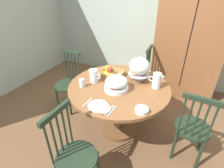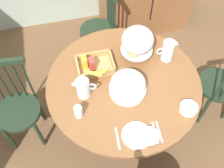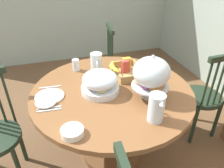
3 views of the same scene
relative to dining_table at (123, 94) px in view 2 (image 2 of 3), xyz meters
The scene contains 17 objects.
ground_plane 0.55m from the dining_table, 41.37° to the right, with size 10.00×10.00×0.00m, color brown.
dining_table is the anchor object (origin of this frame).
windsor_chair_near_window 0.95m from the dining_table, 90.83° to the left, with size 0.40×0.40×0.97m.
windsor_chair_by_cabinet 0.95m from the dining_table, behind, with size 0.40×0.40×0.97m.
windsor_chair_far_side 0.95m from the dining_table, ahead, with size 0.40×0.40×0.97m.
pastry_stand_with_dome 0.49m from the dining_table, 53.67° to the left, with size 0.28×0.28×0.34m.
fruit_platter_covered 0.30m from the dining_table, 87.37° to the right, with size 0.30×0.30×0.18m.
orange_juice_pitcher 0.44m from the dining_table, behind, with size 0.19×0.11×0.18m.
milk_pitcher 0.54m from the dining_table, 20.45° to the left, with size 0.19×0.11×0.20m.
cereal_basket 0.37m from the dining_table, 137.85° to the left, with size 0.32×0.30×0.12m.
china_plate_large 0.53m from the dining_table, 94.06° to the right, with size 0.22×0.22×0.01m, color white.
china_plate_small 0.56m from the dining_table, 84.46° to the right, with size 0.15×0.15×0.01m, color white.
cereal_bowl 0.60m from the dining_table, 42.12° to the right, with size 0.14×0.14×0.04m, color white.
drinking_glass 0.53m from the dining_table, 151.44° to the right, with size 0.06×0.06×0.11m, color silver.
table_knife 0.54m from the dining_table, 78.07° to the right, with size 0.17×0.01×0.01m, color silver.
dinner_fork 0.55m from the dining_table, 74.87° to the right, with size 0.17×0.01×0.01m, color silver.
soup_spoon 0.54m from the dining_table, 110.06° to the right, with size 0.17×0.01×0.01m, color silver.
Camera 2 is at (-0.45, -1.13, 2.48)m, focal length 41.11 mm.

